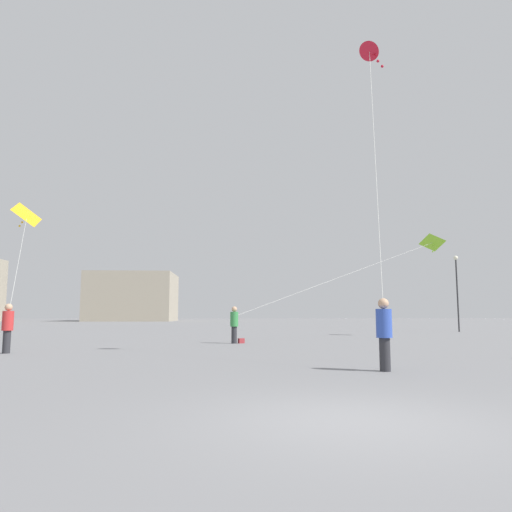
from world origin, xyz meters
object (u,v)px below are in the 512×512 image
object	(u,v)px
kite_lime_delta	(429,244)
person_in_green	(234,323)
person_in_red	(8,326)
kite_crimson_diamond	(370,56)
kite_amber_delta	(27,215)
handbag_beside_flyer	(241,341)
lamppost_east	(457,282)
building_centre_hall	(133,297)
person_in_blue	(384,331)

from	to	relation	value
kite_lime_delta	person_in_green	bearing A→B (deg)	-153.53
person_in_green	person_in_red	bearing A→B (deg)	-89.83
kite_crimson_diamond	kite_amber_delta	distance (m)	17.78
kite_crimson_diamond	handbag_beside_flyer	bearing A→B (deg)	116.45
lamppost_east	handbag_beside_flyer	bearing A→B (deg)	-142.51
kite_amber_delta	building_centre_hall	world-z (taller)	building_centre_hall
person_in_blue	kite_crimson_diamond	distance (m)	10.17
handbag_beside_flyer	kite_amber_delta	bearing A→B (deg)	176.34
handbag_beside_flyer	person_in_blue	bearing A→B (deg)	-75.71
person_in_green	person_in_red	world-z (taller)	person_in_red
person_in_green	lamppost_east	size ratio (longest dim) A/B	0.29
person_in_blue	handbag_beside_flyer	xyz separation A→B (m)	(-3.04, 11.94, -0.88)
kite_crimson_diamond	lamppost_east	size ratio (longest dim) A/B	1.58
building_centre_hall	handbag_beside_flyer	world-z (taller)	building_centre_hall
handbag_beside_flyer	kite_crimson_diamond	bearing A→B (deg)	-63.55
person_in_green	lamppost_east	xyz separation A→B (m)	(18.41, 13.95, 3.01)
person_in_green	handbag_beside_flyer	xyz separation A→B (m)	(0.35, 0.10, -0.86)
lamppost_east	person_in_blue	bearing A→B (deg)	-120.21
person_in_red	kite_crimson_diamond	size ratio (longest dim) A/B	0.19
person_in_green	kite_lime_delta	bearing A→B (deg)	84.41
person_in_green	kite_amber_delta	bearing A→B (deg)	-126.40
kite_crimson_diamond	lamppost_east	bearing A→B (deg)	57.75
kite_lime_delta	handbag_beside_flyer	size ratio (longest dim) A/B	43.01
person_in_red	person_in_green	bearing A→B (deg)	-175.66
lamppost_east	building_centre_hall	bearing A→B (deg)	120.07
person_in_green	person_in_red	distance (m)	10.00
person_in_red	lamppost_east	size ratio (longest dim) A/B	0.29
person_in_blue	building_centre_hall	bearing A→B (deg)	-176.69
person_in_blue	building_centre_hall	distance (m)	91.21
kite_amber_delta	handbag_beside_flyer	world-z (taller)	kite_amber_delta
person_in_blue	kite_crimson_diamond	size ratio (longest dim) A/B	0.19
person_in_red	kite_amber_delta	bearing A→B (deg)	-100.80
person_in_green	person_in_red	xyz separation A→B (m)	(-8.46, -5.33, 0.01)
person_in_blue	handbag_beside_flyer	world-z (taller)	person_in_blue
person_in_red	kite_amber_delta	world-z (taller)	kite_amber_delta
person_in_blue	person_in_red	world-z (taller)	person_in_blue
kite_crimson_diamond	kite_amber_delta	xyz separation A→B (m)	(-14.80, 8.94, -4.11)
person_in_green	person_in_blue	bearing A→B (deg)	-16.07
kite_lime_delta	person_in_blue	bearing A→B (deg)	-117.38
person_in_green	kite_lime_delta	xyz separation A→B (m)	(12.84, 6.39, 4.95)
kite_lime_delta	building_centre_hall	distance (m)	76.81
kite_lime_delta	lamppost_east	bearing A→B (deg)	53.60
person_in_green	building_centre_hall	size ratio (longest dim) A/B	0.11
kite_crimson_diamond	kite_amber_delta	world-z (taller)	kite_crimson_diamond
person_in_green	kite_amber_delta	xyz separation A→B (m)	(-10.34, 0.78, 5.33)
person_in_green	kite_crimson_diamond	xyz separation A→B (m)	(4.46, -8.16, 9.44)
lamppost_east	person_in_red	bearing A→B (deg)	-144.33
lamppost_east	kite_amber_delta	bearing A→B (deg)	-155.40
kite_crimson_diamond	building_centre_hall	xyz separation A→B (m)	(-22.42, 84.91, -5.66)
lamppost_east	kite_lime_delta	bearing A→B (deg)	-126.40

